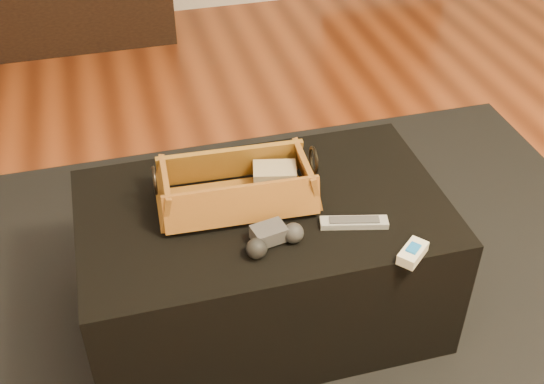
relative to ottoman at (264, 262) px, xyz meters
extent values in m
cube|color=white|center=(0.08, 2.39, -0.16)|extent=(5.00, 0.04, 0.12)
cube|color=black|center=(0.00, -0.05, -0.22)|extent=(2.60, 2.00, 0.01)
cube|color=black|center=(0.00, 0.00, 0.00)|extent=(1.00, 0.60, 0.42)
cube|color=black|center=(-0.09, 0.02, 0.24)|extent=(0.23, 0.06, 0.02)
cube|color=tan|center=(0.05, 0.06, 0.26)|extent=(0.13, 0.10, 0.06)
cube|color=#A46F25|center=(-0.06, 0.03, 0.22)|extent=(0.38, 0.19, 0.01)
cube|color=brown|center=(-0.06, 0.13, 0.28)|extent=(0.41, 0.06, 0.11)
cube|color=#A06124|center=(-0.07, -0.06, 0.28)|extent=(0.41, 0.06, 0.11)
cube|color=brown|center=(0.13, 0.02, 0.28)|extent=(0.05, 0.20, 0.11)
cube|color=#8F5C20|center=(-0.26, 0.04, 0.28)|extent=(0.05, 0.20, 0.11)
torus|color=black|center=(0.15, 0.02, 0.32)|extent=(0.01, 0.08, 0.08)
torus|color=black|center=(-0.28, 0.04, 0.32)|extent=(0.01, 0.08, 0.08)
cube|color=#38373A|center=(-0.02, -0.14, 0.24)|extent=(0.09, 0.07, 0.04)
sphere|color=black|center=(-0.06, -0.19, 0.24)|extent=(0.07, 0.07, 0.05)
sphere|color=#252527|center=(0.04, -0.15, 0.24)|extent=(0.07, 0.07, 0.05)
cube|color=#9FA1A7|center=(0.21, -0.14, 0.22)|extent=(0.18, 0.08, 0.02)
cube|color=#39393C|center=(0.21, -0.14, 0.23)|extent=(0.13, 0.06, 0.00)
cube|color=silver|center=(0.31, -0.29, 0.22)|extent=(0.10, 0.09, 0.03)
cube|color=blue|center=(0.31, -0.29, 0.24)|extent=(0.05, 0.05, 0.01)
camera|label=1|loc=(-0.34, -1.39, 1.38)|focal=45.00mm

